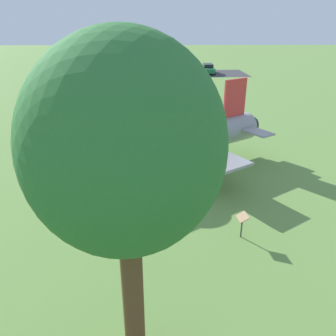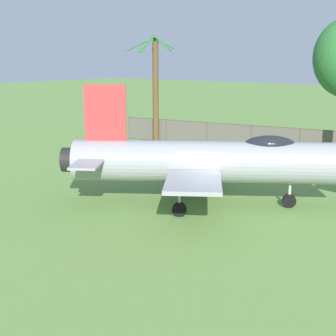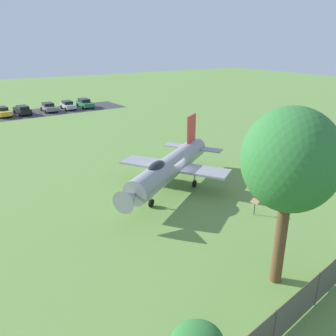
{
  "view_description": "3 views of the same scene",
  "coord_description": "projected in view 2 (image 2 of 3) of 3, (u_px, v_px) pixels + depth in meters",
  "views": [
    {
      "loc": [
        -18.98,
        0.99,
        8.83
      ],
      "look_at": [
        -4.94,
        0.71,
        2.5
      ],
      "focal_mm": 36.16,
      "sensor_mm": 36.0,
      "label": 1
    },
    {
      "loc": [
        17.98,
        11.52,
        6.39
      ],
      "look_at": [
        1.3,
        -1.2,
        1.77
      ],
      "focal_mm": 53.96,
      "sensor_mm": 36.0,
      "label": 2
    },
    {
      "loc": [
        -21.52,
        14.0,
        11.27
      ],
      "look_at": [
        -0.85,
        0.82,
        2.24
      ],
      "focal_mm": 36.9,
      "sensor_mm": 36.0,
      "label": 3
    }
  ],
  "objects": [
    {
      "name": "ground_plane",
      "position": [
        208.0,
        206.0,
        22.16
      ],
      "size": [
        200.0,
        200.0,
        0.0
      ],
      "primitive_type": "plane",
      "color": "#668E42"
    },
    {
      "name": "display_jet",
      "position": [
        217.0,
        161.0,
        21.7
      ],
      "size": [
        9.85,
        12.54,
        5.25
      ],
      "rotation": [
        0.0,
        0.0,
        2.15
      ],
      "color": "gray",
      "rests_on": "ground_plane"
    },
    {
      "name": "palm_tree",
      "position": [
        155.0,
        88.0,
        38.16
      ],
      "size": [
        3.58,
        3.89,
        7.99
      ],
      "color": "brown",
      "rests_on": "ground_plane"
    },
    {
      "name": "perimeter_fence",
      "position": [
        300.0,
        140.0,
        33.85
      ],
      "size": [
        4.18,
        27.07,
        1.77
      ],
      "rotation": [
        0.0,
        0.0,
        4.86
      ],
      "color": "#4C4238",
      "rests_on": "ground_plane"
    },
    {
      "name": "info_plaque",
      "position": [
        237.0,
        157.0,
        28.69
      ],
      "size": [
        0.64,
        0.47,
        1.14
      ],
      "color": "#333333",
      "rests_on": "ground_plane"
    }
  ]
}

